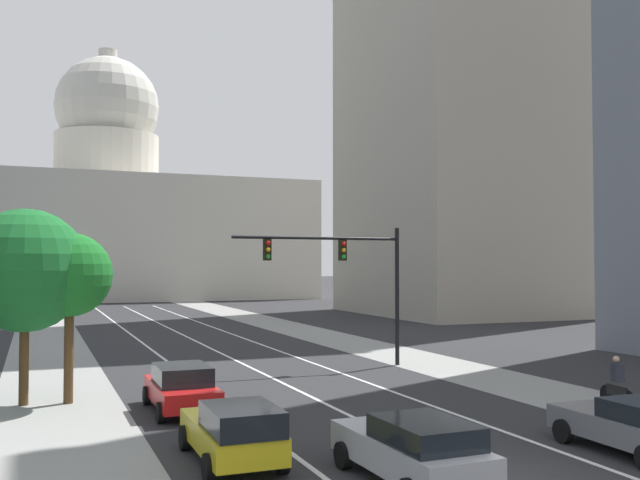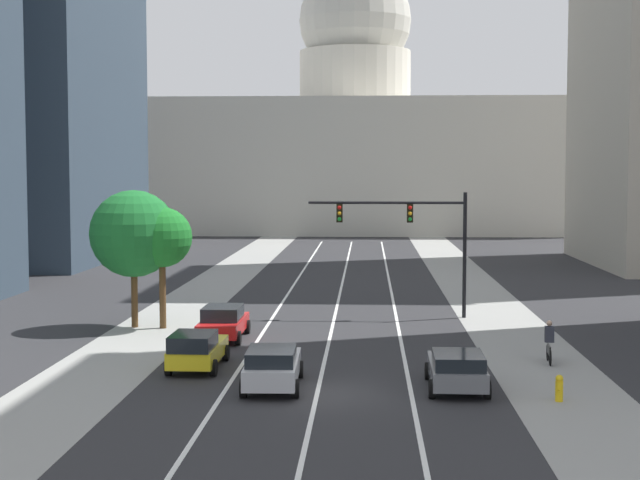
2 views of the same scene
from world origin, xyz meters
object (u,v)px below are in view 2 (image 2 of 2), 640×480
car_yellow (197,349)px  capitol_building (355,148)px  car_silver (273,366)px  traffic_signal_mast (414,228)px  cyclist (549,342)px  street_tree_near_left (162,238)px  car_gray (457,369)px  street_tree_mid_left (134,234)px  car_red (223,322)px  fire_hydrant (559,388)px

car_yellow → capitol_building: bearing=-2.6°
car_silver → traffic_signal_mast: 17.91m
car_yellow → cyclist: 13.94m
car_silver → street_tree_near_left: bearing=26.7°
street_tree_near_left → car_yellow: bearing=-70.3°
car_yellow → street_tree_near_left: bearing=20.3°
car_silver → traffic_signal_mast: (5.76, 16.50, 3.91)m
car_gray → traffic_signal_mast: traffic_signal_mast is taller
traffic_signal_mast → street_tree_mid_left: bearing=-164.3°
car_gray → street_tree_mid_left: bearing=49.9°
car_silver → car_yellow: 4.41m
car_yellow → street_tree_near_left: 10.65m
car_red → traffic_signal_mast: size_ratio=0.54×
car_silver → traffic_signal_mast: bearing=-20.6°
street_tree_mid_left → car_yellow: bearing=-63.4°
car_yellow → cyclist: bearing=-81.7°
cyclist → street_tree_mid_left: street_tree_mid_left is taller
car_yellow → fire_hydrant: bearing=-108.4°
capitol_building → cyclist: bearing=-84.1°
car_yellow → car_red: bearing=0.5°
car_silver → fire_hydrant: size_ratio=5.05×
car_red → street_tree_near_left: 5.70m
traffic_signal_mast → cyclist: traffic_signal_mast is taller
fire_hydrant → street_tree_near_left: 21.80m
street_tree_mid_left → fire_hydrant: bearing=-38.4°
car_yellow → street_tree_mid_left: size_ratio=0.64×
capitol_building → street_tree_mid_left: bearing=-96.9°
street_tree_mid_left → cyclist: bearing=-22.6°
fire_hydrant → street_tree_near_left: street_tree_near_left is taller
cyclist → car_gray: bearing=144.8°
car_gray → fire_hydrant: car_gray is taller
fire_hydrant → street_tree_near_left: size_ratio=0.15×
fire_hydrant → car_yellow: bearing=161.1°
capitol_building → street_tree_mid_left: capitol_building is taller
car_silver → car_gray: size_ratio=1.07×
cyclist → street_tree_near_left: (-17.20, 7.55, 3.57)m
traffic_signal_mast → car_yellow: bearing=-123.7°
car_gray → fire_hydrant: size_ratio=4.72×
car_yellow → street_tree_mid_left: street_tree_mid_left is taller
car_silver → car_gray: bearing=-91.0°
cyclist → car_red: bearing=76.2°
car_silver → car_gray: car_silver is taller
car_red → street_tree_mid_left: (-4.82, 3.00, 3.81)m
car_red → street_tree_near_left: size_ratio=0.75×
car_gray → car_silver: bearing=91.2°
street_tree_mid_left → capitol_building: bearing=83.1°
car_red → cyclist: 14.60m
street_tree_mid_left → street_tree_near_left: 1.46m
car_gray → street_tree_near_left: bearing=47.4°
car_silver → cyclist: cyclist is taller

